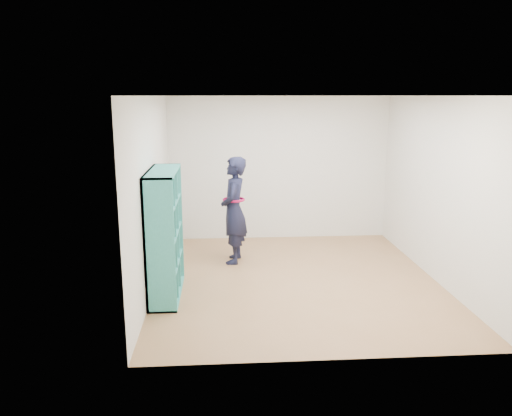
{
  "coord_description": "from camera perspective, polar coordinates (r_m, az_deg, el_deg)",
  "views": [
    {
      "loc": [
        -1.06,
        -6.75,
        2.6
      ],
      "look_at": [
        -0.56,
        0.3,
        1.01
      ],
      "focal_mm": 35.0,
      "sensor_mm": 36.0,
      "label": 1
    }
  ],
  "objects": [
    {
      "name": "bookshelf",
      "position": [
        6.64,
        -10.61,
        -3.05
      ],
      "size": [
        0.37,
        1.26,
        1.68
      ],
      "color": "teal",
      "rests_on": "floor"
    },
    {
      "name": "ceiling",
      "position": [
        6.83,
        5.0,
        12.65
      ],
      "size": [
        4.5,
        4.5,
        0.0
      ],
      "primitive_type": "plane",
      "color": "white",
      "rests_on": "wall_back"
    },
    {
      "name": "wall_right",
      "position": [
        7.52,
        20.04,
        1.97
      ],
      "size": [
        0.02,
        4.5,
        2.6
      ],
      "primitive_type": "cube",
      "color": "silver",
      "rests_on": "floor"
    },
    {
      "name": "wall_front",
      "position": [
        4.8,
        8.87,
        -3.16
      ],
      "size": [
        4.0,
        0.02,
        2.6
      ],
      "primitive_type": "cube",
      "color": "silver",
      "rests_on": "floor"
    },
    {
      "name": "person",
      "position": [
        7.84,
        -2.54,
        -0.25
      ],
      "size": [
        0.48,
        0.66,
        1.69
      ],
      "rotation": [
        0.0,
        0.0,
        -1.71
      ],
      "color": "black",
      "rests_on": "floor"
    },
    {
      "name": "floor",
      "position": [
        7.31,
        4.61,
        -8.19
      ],
      "size": [
        4.5,
        4.5,
        0.0
      ],
      "primitive_type": "plane",
      "color": "#9B7046",
      "rests_on": "ground"
    },
    {
      "name": "wall_left",
      "position": [
        6.94,
        -11.77,
        1.63
      ],
      "size": [
        0.02,
        4.5,
        2.6
      ],
      "primitive_type": "cube",
      "color": "silver",
      "rests_on": "floor"
    },
    {
      "name": "wall_back",
      "position": [
        9.15,
        2.66,
        4.51
      ],
      "size": [
        4.0,
        0.02,
        2.6
      ],
      "primitive_type": "cube",
      "color": "silver",
      "rests_on": "floor"
    },
    {
      "name": "smartphone",
      "position": [
        7.93,
        -3.57,
        0.7
      ],
      "size": [
        0.01,
        0.11,
        0.14
      ],
      "rotation": [
        0.42,
        0.0,
        0.03
      ],
      "color": "silver",
      "rests_on": "person"
    }
  ]
}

